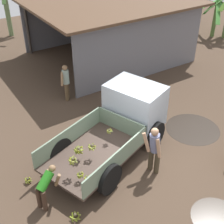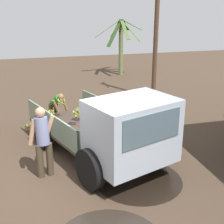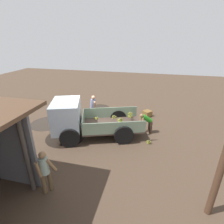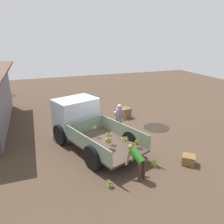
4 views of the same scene
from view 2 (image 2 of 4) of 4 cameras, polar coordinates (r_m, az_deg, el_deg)
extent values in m
plane|color=#483629|center=(8.02, -5.98, -10.92)|extent=(36.00, 36.00, 0.00)
cylinder|color=black|center=(7.70, 4.87, -12.25)|extent=(2.09, 2.09, 0.01)
cube|color=#45352D|center=(9.28, -5.59, -2.92)|extent=(3.63, 2.93, 0.08)
cube|color=gray|center=(9.63, -0.64, 0.25)|extent=(2.98, 1.11, 0.62)
cube|color=gray|center=(8.76, -11.19, -2.12)|extent=(2.98, 1.11, 0.62)
cube|color=gray|center=(7.93, -0.14, -4.06)|extent=(0.72, 1.89, 0.62)
cube|color=#ABB8C4|center=(7.18, 3.62, -3.53)|extent=(1.94, 2.29, 1.51)
cube|color=#4C606B|center=(6.58, 7.39, -3.00)|extent=(0.55, 1.48, 0.66)
cylinder|color=black|center=(8.25, 8.26, -6.29)|extent=(0.99, 0.54, 0.97)
cylinder|color=black|center=(7.14, -4.14, -10.43)|extent=(0.99, 0.54, 0.97)
cylinder|color=black|center=(10.17, -1.86, -1.06)|extent=(0.99, 0.54, 0.97)
cylinder|color=black|center=(9.29, -12.55, -3.56)|extent=(0.99, 0.54, 0.97)
sphere|color=brown|center=(9.90, -11.07, 0.25)|extent=(0.07, 0.07, 0.07)
cylinder|color=#9E9F29|center=(9.86, -11.20, -0.13)|extent=(0.11, 0.16, 0.11)
cylinder|color=olive|center=(9.86, -10.90, -0.11)|extent=(0.09, 0.16, 0.11)
cylinder|color=#A5A532|center=(9.90, -10.71, -0.06)|extent=(0.16, 0.09, 0.12)
cylinder|color=olive|center=(9.95, -10.79, -0.02)|extent=(0.14, 0.10, 0.14)
cylinder|color=olive|center=(9.97, -10.99, 0.01)|extent=(0.07, 0.15, 0.14)
cylinder|color=olive|center=(9.97, -11.21, 0.06)|extent=(0.09, 0.16, 0.12)
cylinder|color=olive|center=(9.94, -11.42, 0.06)|extent=(0.16, 0.11, 0.10)
cylinder|color=#99AF27|center=(9.90, -11.30, -0.17)|extent=(0.14, 0.09, 0.14)
sphere|color=brown|center=(9.16, -6.52, 0.20)|extent=(0.09, 0.09, 0.09)
cylinder|color=olive|center=(9.12, -6.38, -0.36)|extent=(0.07, 0.19, 0.17)
cylinder|color=olive|center=(9.18, -6.02, -0.14)|extent=(0.20, 0.07, 0.15)
cylinder|color=olive|center=(9.25, -6.39, 0.01)|extent=(0.12, 0.20, 0.14)
cylinder|color=#A4AA3A|center=(9.23, -6.86, -0.02)|extent=(0.16, 0.19, 0.14)
cylinder|color=#939D3B|center=(9.14, -6.83, -0.34)|extent=(0.18, 0.13, 0.17)
sphere|color=brown|center=(8.41, -3.02, -1.46)|extent=(0.07, 0.07, 0.07)
cylinder|color=olive|center=(8.42, -2.63, -1.80)|extent=(0.15, 0.08, 0.12)
cylinder|color=olive|center=(8.46, -2.80, -1.78)|extent=(0.13, 0.11, 0.14)
cylinder|color=olive|center=(8.47, -3.07, -1.77)|extent=(0.04, 0.13, 0.15)
cylinder|color=olive|center=(8.46, -3.32, -1.72)|extent=(0.12, 0.14, 0.13)
cylinder|color=olive|center=(8.41, -3.45, -1.73)|extent=(0.16, 0.04, 0.09)
cylinder|color=olive|center=(8.39, -3.11, -1.97)|extent=(0.10, 0.14, 0.14)
cylinder|color=#9CA22B|center=(8.39, -2.85, -1.95)|extent=(0.07, 0.14, 0.14)
sphere|color=brown|center=(9.55, -5.87, 0.66)|extent=(0.09, 0.09, 0.09)
cylinder|color=olive|center=(9.53, -5.37, 0.24)|extent=(0.21, 0.18, 0.16)
cylinder|color=#97A73F|center=(9.61, -5.39, 0.37)|extent=(0.23, 0.12, 0.17)
cylinder|color=olive|center=(9.65, -5.68, 0.36)|extent=(0.15, 0.21, 0.19)
cylinder|color=olive|center=(9.65, -6.16, 0.48)|extent=(0.14, 0.23, 0.14)
cylinder|color=olive|center=(9.58, -6.28, 0.14)|extent=(0.20, 0.07, 0.20)
cylinder|color=olive|center=(9.51, -6.19, 0.14)|extent=(0.20, 0.19, 0.16)
cylinder|color=#9AA146|center=(9.52, -5.85, -0.01)|extent=(0.08, 0.19, 0.21)
sphere|color=brown|center=(9.78, -12.57, 0.04)|extent=(0.07, 0.07, 0.07)
cylinder|color=olive|center=(9.75, -12.35, -0.44)|extent=(0.11, 0.15, 0.16)
cylinder|color=olive|center=(9.80, -12.24, -0.38)|extent=(0.14, 0.04, 0.17)
cylinder|color=olive|center=(9.85, -12.30, -0.13)|extent=(0.14, 0.16, 0.13)
cylinder|color=#9FA121|center=(9.86, -12.75, -0.14)|extent=(0.11, 0.18, 0.13)
cylinder|color=olive|center=(9.80, -13.02, -0.20)|extent=(0.19, 0.07, 0.10)
cylinder|color=olive|center=(9.76, -12.67, -0.49)|extent=(0.10, 0.14, 0.17)
sphere|color=brown|center=(9.86, -9.27, 2.24)|extent=(0.08, 0.08, 0.08)
cylinder|color=#999A43|center=(9.87, -9.73, 1.88)|extent=(0.21, 0.05, 0.14)
cylinder|color=olive|center=(9.80, -9.41, 1.77)|extent=(0.13, 0.21, 0.15)
cylinder|color=olive|center=(9.84, -9.01, 1.70)|extent=(0.14, 0.16, 0.19)
cylinder|color=#919C3C|center=(9.89, -8.75, 2.02)|extent=(0.21, 0.05, 0.13)
cylinder|color=olive|center=(9.95, -9.10, 1.98)|extent=(0.13, 0.19, 0.17)
cylinder|color=olive|center=(9.94, -9.51, 1.98)|extent=(0.14, 0.20, 0.16)
cylinder|color=#4D3323|center=(13.61, 8.02, 13.66)|extent=(0.19, 0.19, 5.45)
cylinder|color=#647445|center=(18.38, 1.64, 11.59)|extent=(0.26, 0.26, 3.11)
cube|color=#4C6332|center=(17.55, 2.37, 14.91)|extent=(1.49, 0.20, 0.98)
cube|color=#557533|center=(18.15, 3.48, 14.63)|extent=(0.82, 1.13, 1.24)
cube|color=#4D8348|center=(18.49, 3.60, 15.63)|extent=(0.29, 1.30, 0.65)
cube|color=#2B572D|center=(18.84, 2.34, 15.64)|extent=(1.16, 0.94, 0.70)
cube|color=#256E1B|center=(18.51, 0.76, 15.04)|extent=(0.75, 0.56, 1.05)
cube|color=#48662A|center=(18.27, -0.74, 15.02)|extent=(0.62, 1.50, 1.03)
cube|color=#2D4D1F|center=(17.89, 0.50, 14.26)|extent=(0.79, 1.06, 1.44)
cylinder|color=#433928|center=(7.79, -13.01, -8.78)|extent=(0.20, 0.20, 0.85)
cylinder|color=#433928|center=(7.84, -11.32, -8.43)|extent=(0.20, 0.20, 0.85)
cylinder|color=slate|center=(7.54, -12.66, -3.41)|extent=(0.46, 0.40, 0.70)
sphere|color=tan|center=(7.43, -13.04, -0.08)|extent=(0.24, 0.24, 0.24)
cylinder|color=tan|center=(7.60, -14.40, -3.62)|extent=(0.16, 0.26, 0.63)
cylinder|color=tan|center=(7.73, -11.48, -2.86)|extent=(0.19, 0.35, 0.62)
cylinder|color=#3A271D|center=(11.21, -10.15, -0.09)|extent=(0.19, 0.19, 0.72)
cylinder|color=#3A271D|center=(11.11, -11.06, -0.31)|extent=(0.19, 0.19, 0.72)
cylinder|color=#257E1C|center=(10.81, -10.16, 2.07)|extent=(0.67, 0.50, 0.54)
sphere|color=#8C6746|center=(10.48, -9.35, 2.80)|extent=(0.20, 0.20, 0.20)
cylinder|color=#8C6746|center=(10.71, -8.57, 1.30)|extent=(0.18, 0.25, 0.54)
cylinder|color=#8C6746|center=(10.52, -10.18, 0.92)|extent=(0.20, 0.29, 0.53)
sphere|color=#4B4431|center=(11.36, -4.69, -0.65)|extent=(0.08, 0.08, 0.08)
cylinder|color=olive|center=(11.38, -4.42, -1.00)|extent=(0.15, 0.08, 0.16)
cylinder|color=olive|center=(11.43, -4.50, -0.86)|extent=(0.14, 0.14, 0.15)
cylinder|color=olive|center=(11.44, -4.70, -0.77)|extent=(0.06, 0.18, 0.12)
cylinder|color=olive|center=(11.41, -4.89, -0.96)|extent=(0.13, 0.13, 0.17)
cylinder|color=olive|center=(11.35, -5.01, -0.96)|extent=(0.18, 0.08, 0.13)
cylinder|color=#A6AA31|center=(11.34, -4.79, -1.09)|extent=(0.11, 0.14, 0.16)
cylinder|color=olive|center=(11.34, -4.51, -1.05)|extent=(0.10, 0.16, 0.15)
sphere|color=brown|center=(10.64, -14.87, -2.35)|extent=(0.09, 0.09, 0.09)
cylinder|color=olive|center=(10.74, -14.65, -2.66)|extent=(0.13, 0.19, 0.21)
cylinder|color=olive|center=(10.74, -15.16, -2.49)|extent=(0.17, 0.22, 0.13)
cylinder|color=olive|center=(10.68, -15.32, -2.75)|extent=(0.23, 0.06, 0.17)
cylinder|color=olive|center=(10.59, -15.16, -2.84)|extent=(0.18, 0.21, 0.15)
cylinder|color=olive|center=(10.58, -14.71, -2.87)|extent=(0.09, 0.23, 0.16)
cylinder|color=#989C31|center=(10.64, -14.47, -2.85)|extent=(0.19, 0.14, 0.20)
cylinder|color=olive|center=(10.70, -14.50, -2.79)|extent=(0.18, 0.09, 0.22)
camera|label=1|loc=(13.55, -43.47, 28.12)|focal=50.00mm
camera|label=3|loc=(14.25, 29.31, 20.85)|focal=28.00mm
camera|label=4|loc=(16.79, -1.70, 22.14)|focal=35.00mm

